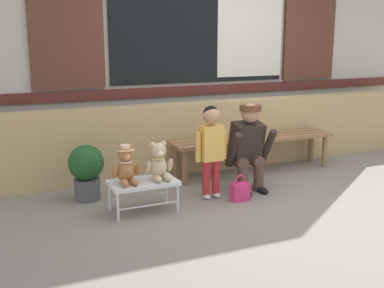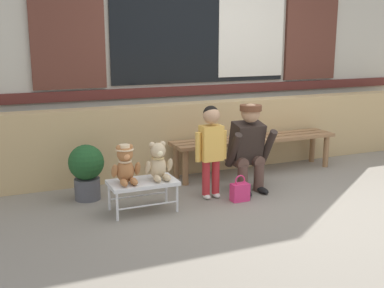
{
  "view_description": "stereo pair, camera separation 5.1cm",
  "coord_description": "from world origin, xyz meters",
  "px_view_note": "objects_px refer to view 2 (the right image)",
  "views": [
    {
      "loc": [
        -2.63,
        -3.81,
        1.63
      ],
      "look_at": [
        -0.69,
        0.57,
        0.55
      ],
      "focal_mm": 44.69,
      "sensor_mm": 36.0,
      "label": 1
    },
    {
      "loc": [
        -2.58,
        -3.83,
        1.63
      ],
      "look_at": [
        -0.69,
        0.57,
        0.55
      ],
      "focal_mm": 44.69,
      "sensor_mm": 36.0,
      "label": 2
    }
  ],
  "objects_px": {
    "wooden_bench_long": "(255,143)",
    "small_display_bench": "(143,184)",
    "handbag_on_ground": "(240,192)",
    "child_standing": "(211,142)",
    "teddy_bear_with_hat": "(126,165)",
    "teddy_bear_plain": "(158,162)",
    "potted_plant": "(86,169)",
    "adult_crouching": "(248,147)"
  },
  "relations": [
    {
      "from": "wooden_bench_long",
      "to": "small_display_bench",
      "type": "relative_size",
      "value": 3.28
    },
    {
      "from": "handbag_on_ground",
      "to": "small_display_bench",
      "type": "bearing_deg",
      "value": 173.63
    },
    {
      "from": "child_standing",
      "to": "handbag_on_ground",
      "type": "distance_m",
      "value": 0.58
    },
    {
      "from": "teddy_bear_with_hat",
      "to": "teddy_bear_plain",
      "type": "bearing_deg",
      "value": -0.13
    },
    {
      "from": "child_standing",
      "to": "potted_plant",
      "type": "bearing_deg",
      "value": 158.85
    },
    {
      "from": "child_standing",
      "to": "potted_plant",
      "type": "height_order",
      "value": "child_standing"
    },
    {
      "from": "wooden_bench_long",
      "to": "potted_plant",
      "type": "distance_m",
      "value": 2.09
    },
    {
      "from": "teddy_bear_with_hat",
      "to": "handbag_on_ground",
      "type": "height_order",
      "value": "teddy_bear_with_hat"
    },
    {
      "from": "teddy_bear_plain",
      "to": "adult_crouching",
      "type": "xyz_separation_m",
      "value": [
        1.08,
        0.17,
        0.02
      ]
    },
    {
      "from": "teddy_bear_with_hat",
      "to": "adult_crouching",
      "type": "height_order",
      "value": "adult_crouching"
    },
    {
      "from": "adult_crouching",
      "to": "small_display_bench",
      "type": "bearing_deg",
      "value": -171.96
    },
    {
      "from": "child_standing",
      "to": "potted_plant",
      "type": "xyz_separation_m",
      "value": [
        -1.18,
        0.46,
        -0.27
      ]
    },
    {
      "from": "adult_crouching",
      "to": "potted_plant",
      "type": "distance_m",
      "value": 1.71
    },
    {
      "from": "wooden_bench_long",
      "to": "teddy_bear_plain",
      "type": "bearing_deg",
      "value": -153.69
    },
    {
      "from": "small_display_bench",
      "to": "handbag_on_ground",
      "type": "bearing_deg",
      "value": -6.37
    },
    {
      "from": "wooden_bench_long",
      "to": "handbag_on_ground",
      "type": "distance_m",
      "value": 1.12
    },
    {
      "from": "small_display_bench",
      "to": "teddy_bear_with_hat",
      "type": "height_order",
      "value": "teddy_bear_with_hat"
    },
    {
      "from": "teddy_bear_plain",
      "to": "handbag_on_ground",
      "type": "xyz_separation_m",
      "value": [
        0.83,
        -0.11,
        -0.37
      ]
    },
    {
      "from": "teddy_bear_with_hat",
      "to": "potted_plant",
      "type": "xyz_separation_m",
      "value": [
        -0.26,
        0.55,
        -0.15
      ]
    },
    {
      "from": "teddy_bear_with_hat",
      "to": "potted_plant",
      "type": "distance_m",
      "value": 0.63
    },
    {
      "from": "teddy_bear_with_hat",
      "to": "handbag_on_ground",
      "type": "bearing_deg",
      "value": -5.59
    },
    {
      "from": "wooden_bench_long",
      "to": "teddy_bear_with_hat",
      "type": "distance_m",
      "value": 1.96
    },
    {
      "from": "handbag_on_ground",
      "to": "teddy_bear_with_hat",
      "type": "bearing_deg",
      "value": 174.41
    },
    {
      "from": "teddy_bear_with_hat",
      "to": "handbag_on_ground",
      "type": "xyz_separation_m",
      "value": [
        1.15,
        -0.11,
        -0.38
      ]
    },
    {
      "from": "wooden_bench_long",
      "to": "potted_plant",
      "type": "relative_size",
      "value": 3.68
    },
    {
      "from": "small_display_bench",
      "to": "teddy_bear_plain",
      "type": "relative_size",
      "value": 1.76
    },
    {
      "from": "teddy_bear_plain",
      "to": "handbag_on_ground",
      "type": "bearing_deg",
      "value": -7.68
    },
    {
      "from": "teddy_bear_plain",
      "to": "handbag_on_ground",
      "type": "relative_size",
      "value": 1.34
    },
    {
      "from": "wooden_bench_long",
      "to": "handbag_on_ground",
      "type": "bearing_deg",
      "value": -128.13
    },
    {
      "from": "teddy_bear_with_hat",
      "to": "child_standing",
      "type": "distance_m",
      "value": 0.93
    },
    {
      "from": "child_standing",
      "to": "teddy_bear_plain",
      "type": "bearing_deg",
      "value": -171.02
    },
    {
      "from": "adult_crouching",
      "to": "handbag_on_ground",
      "type": "xyz_separation_m",
      "value": [
        -0.25,
        -0.29,
        -0.38
      ]
    },
    {
      "from": "teddy_bear_with_hat",
      "to": "adult_crouching",
      "type": "xyz_separation_m",
      "value": [
        1.4,
        0.17,
        0.01
      ]
    },
    {
      "from": "small_display_bench",
      "to": "child_standing",
      "type": "relative_size",
      "value": 0.67
    },
    {
      "from": "teddy_bear_with_hat",
      "to": "small_display_bench",
      "type": "bearing_deg",
      "value": -0.77
    },
    {
      "from": "adult_crouching",
      "to": "potted_plant",
      "type": "height_order",
      "value": "adult_crouching"
    },
    {
      "from": "adult_crouching",
      "to": "handbag_on_ground",
      "type": "distance_m",
      "value": 0.54
    },
    {
      "from": "wooden_bench_long",
      "to": "teddy_bear_plain",
      "type": "height_order",
      "value": "teddy_bear_plain"
    },
    {
      "from": "adult_crouching",
      "to": "teddy_bear_with_hat",
      "type": "bearing_deg",
      "value": -172.95
    },
    {
      "from": "small_display_bench",
      "to": "teddy_bear_with_hat",
      "type": "distance_m",
      "value": 0.26
    },
    {
      "from": "child_standing",
      "to": "potted_plant",
      "type": "relative_size",
      "value": 1.68
    },
    {
      "from": "teddy_bear_plain",
      "to": "potted_plant",
      "type": "distance_m",
      "value": 0.81
    }
  ]
}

